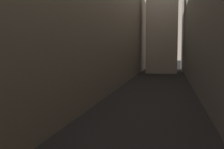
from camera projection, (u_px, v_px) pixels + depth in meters
name	position (u px, v px, depth m)	size (l,w,h in m)	color
ground_plane	(152.00, 96.00, 35.57)	(264.00, 264.00, 0.00)	black
building_block_left	(74.00, 18.00, 38.90)	(11.21, 108.00, 20.31)	#756B5B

